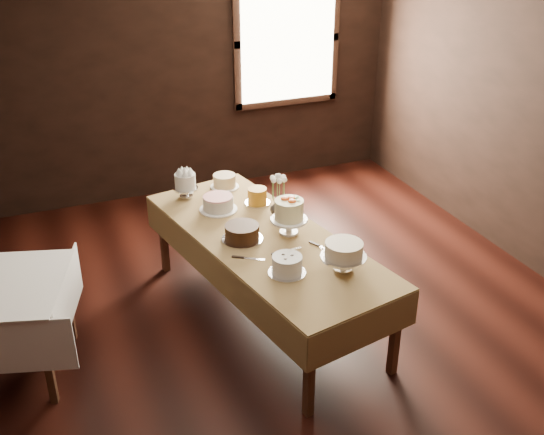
{
  "coord_description": "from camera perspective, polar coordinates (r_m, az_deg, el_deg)",
  "views": [
    {
      "loc": [
        -1.54,
        -3.6,
        3.03
      ],
      "look_at": [
        0.0,
        0.2,
        0.95
      ],
      "focal_mm": 42.0,
      "sensor_mm": 36.0,
      "label": 1
    }
  ],
  "objects": [
    {
      "name": "cake_server_b",
      "position": [
        4.66,
        4.96,
        -2.86
      ],
      "size": [
        0.13,
        0.23,
        0.01
      ],
      "primitive_type": "cube",
      "rotation": [
        0.0,
        0.0,
        -1.12
      ],
      "color": "silver",
      "rests_on": "display_table"
    },
    {
      "name": "cake_chocolate",
      "position": [
        4.76,
        -2.7,
        -1.39
      ],
      "size": [
        0.31,
        0.31,
        0.12
      ],
      "color": "silver",
      "rests_on": "display_table"
    },
    {
      "name": "cake_meringue",
      "position": [
        5.46,
        -7.75,
        2.78
      ],
      "size": [
        0.21,
        0.21,
        0.23
      ],
      "color": "silver",
      "rests_on": "display_table"
    },
    {
      "name": "floor",
      "position": [
        4.96,
        0.89,
        -10.83
      ],
      "size": [
        5.0,
        6.0,
        0.01
      ],
      "primitive_type": "cube",
      "color": "black",
      "rests_on": "ground"
    },
    {
      "name": "display_table",
      "position": [
        4.85,
        -0.65,
        -2.27
      ],
      "size": [
        1.36,
        2.47,
        0.72
      ],
      "rotation": [
        0.0,
        0.0,
        0.2
      ],
      "color": "#402517",
      "rests_on": "ground"
    },
    {
      "name": "window",
      "position": [
        7.28,
        1.43,
        15.54
      ],
      "size": [
        1.1,
        0.05,
        1.3
      ],
      "primitive_type": "cube",
      "color": "#FFEABF",
      "rests_on": "wall_back"
    },
    {
      "name": "cake_caramel",
      "position": [
        5.32,
        -1.33,
        1.89
      ],
      "size": [
        0.21,
        0.21,
        0.14
      ],
      "color": "silver",
      "rests_on": "display_table"
    },
    {
      "name": "cake_cream",
      "position": [
        4.38,
        6.42,
        -3.57
      ],
      "size": [
        0.37,
        0.37,
        0.23
      ],
      "color": "silver",
      "rests_on": "display_table"
    },
    {
      "name": "flower_bouquet",
      "position": [
        5.04,
        0.57,
        2.86
      ],
      "size": [
        0.14,
        0.14,
        0.2
      ],
      "primitive_type": null,
      "color": "white",
      "rests_on": "flower_vase"
    },
    {
      "name": "cake_server_a",
      "position": [
        4.65,
        1.79,
        -2.89
      ],
      "size": [
        0.24,
        0.04,
        0.01
      ],
      "primitive_type": "cube",
      "rotation": [
        0.0,
        0.0,
        0.08
      ],
      "color": "silver",
      "rests_on": "display_table"
    },
    {
      "name": "wall_back",
      "position": [
        6.97,
        -8.91,
        13.05
      ],
      "size": [
        5.0,
        0.02,
        2.8
      ],
      "primitive_type": "cube",
      "color": "black",
      "rests_on": "ground"
    },
    {
      "name": "cake_server_c",
      "position": [
        5.03,
        -2.51,
        -0.4
      ],
      "size": [
        0.05,
        0.24,
        0.01
      ],
      "primitive_type": "cube",
      "rotation": [
        0.0,
        0.0,
        1.67
      ],
      "color": "silver",
      "rests_on": "display_table"
    },
    {
      "name": "cake_server_d",
      "position": [
        5.11,
        0.28,
        0.06
      ],
      "size": [
        0.08,
        0.24,
        0.01
      ],
      "primitive_type": "cube",
      "rotation": [
        0.0,
        0.0,
        1.32
      ],
      "color": "silver",
      "rests_on": "display_table"
    },
    {
      "name": "flower_vase",
      "position": [
        5.12,
        0.56,
        0.92
      ],
      "size": [
        0.18,
        0.18,
        0.14
      ],
      "primitive_type": "imported",
      "rotation": [
        0.0,
        0.0,
        3.72
      ],
      "color": "#2D2823",
      "rests_on": "display_table"
    },
    {
      "name": "cake_swirl",
      "position": [
        4.34,
        1.36,
        -4.33
      ],
      "size": [
        0.26,
        0.26,
        0.13
      ],
      "color": "silver",
      "rests_on": "display_table"
    },
    {
      "name": "cake_speckled",
      "position": [
        5.63,
        -4.28,
        3.24
      ],
      "size": [
        0.27,
        0.27,
        0.12
      ],
      "color": "white",
      "rests_on": "display_table"
    },
    {
      "name": "cake_flowers",
      "position": [
        4.82,
        1.53,
        -0.1
      ],
      "size": [
        0.3,
        0.3,
        0.29
      ],
      "color": "white",
      "rests_on": "display_table"
    },
    {
      "name": "cake_lattice",
      "position": [
        5.22,
        -4.84,
        1.21
      ],
      "size": [
        0.34,
        0.34,
        0.12
      ],
      "color": "white",
      "rests_on": "display_table"
    },
    {
      "name": "cake_server_e",
      "position": [
        4.53,
        -1.58,
        -3.73
      ],
      "size": [
        0.22,
        0.15,
        0.01
      ],
      "primitive_type": "cube",
      "rotation": [
        0.0,
        0.0,
        -0.56
      ],
      "color": "silver",
      "rests_on": "display_table"
    }
  ]
}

